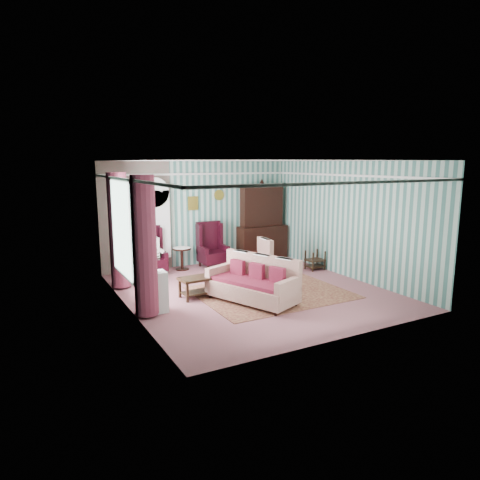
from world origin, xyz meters
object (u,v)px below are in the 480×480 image
seated_woman (151,253)px  sofa (252,281)px  nest_table (315,260)px  coffee_table (201,287)px  dresser_hutch (262,220)px  plant_stand (152,293)px  bookcase (155,229)px  round_side_table (182,259)px  wingback_left (151,251)px  wingback_right (213,245)px  floral_armchair (255,258)px

seated_woman → sofa: (1.20, -3.12, -0.13)m
nest_table → coffee_table: bearing=-168.6°
dresser_hutch → nest_table: dresser_hutch is taller
plant_stand → bookcase: bearing=71.5°
nest_table → sofa: size_ratio=0.28×
bookcase → coffee_table: size_ratio=2.41×
round_side_table → bookcase: bearing=159.7°
wingback_left → wingback_right: (1.75, 0.00, 0.00)m
plant_stand → coffee_table: plant_stand is taller
bookcase → plant_stand: bearing=-108.5°
bookcase → dresser_hutch: (3.25, -0.12, 0.06)m
dresser_hutch → coffee_table: dresser_hutch is taller
wingback_left → nest_table: size_ratio=2.31×
seated_woman → wingback_right: bearing=0.0°
plant_stand → coffee_table: size_ratio=0.86×
round_side_table → dresser_hutch: bearing=2.6°
bookcase → nest_table: (3.82, -1.94, -0.85)m
seated_woman → round_side_table: bearing=9.5°
bookcase → wingback_left: size_ratio=1.79×
seated_woman → round_side_table: seated_woman is taller
bookcase → sofa: (0.95, -3.51, -0.66)m
bookcase → nest_table: bookcase is taller
wingback_left → floral_armchair: wingback_left is taller
wingback_left → sofa: size_ratio=0.65×
wingback_left → nest_table: 4.37m
wingback_right → wingback_left: bearing=180.0°
seated_woman → round_side_table: 0.96m
floral_armchair → coffee_table: bearing=120.8°
sofa → dresser_hutch: bearing=-56.4°
nest_table → coffee_table: size_ratio=0.58×
seated_woman → nest_table: size_ratio=2.19×
round_side_table → nest_table: bearing=-28.2°
dresser_hutch → floral_armchair: size_ratio=2.58×
wingback_left → seated_woman: size_ratio=1.06×
sofa → seated_woman: bearing=-1.2°
floral_armchair → sofa: bearing=152.4°
bookcase → wingback_left: bearing=-122.7°
seated_woman → coffee_table: bearing=-79.8°
wingback_left → sofa: (1.20, -3.12, -0.17)m
nest_table → wingback_left: bearing=159.2°
wingback_left → dresser_hutch: bearing=4.4°
bookcase → round_side_table: bearing=-20.3°
sofa → floral_armchair: (1.10, 1.77, -0.00)m
dresser_hutch → floral_armchair: dresser_hutch is taller
coffee_table → sofa: bearing=-46.4°
seated_woman → bookcase: bearing=57.3°
wingback_left → round_side_table: bearing=9.5°
bookcase → floral_armchair: size_ratio=2.45×
dresser_hutch → nest_table: size_ratio=4.37×
sofa → plant_stand: bearing=57.4°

